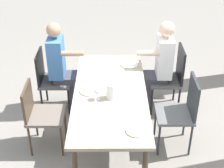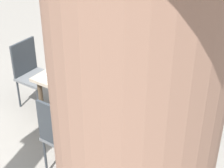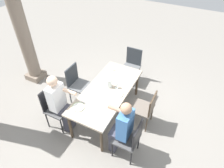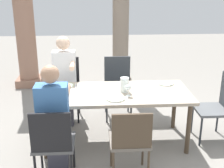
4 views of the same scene
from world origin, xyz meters
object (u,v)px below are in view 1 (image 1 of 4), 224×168
diner_man_white (61,66)px  plate_1 (89,91)px  chair_west_south (50,77)px  diner_woman_green (159,65)px  chair_mid_north (182,109)px  plate_2 (136,131)px  dining_table (110,97)px  chair_west_north (171,75)px  plate_0 (129,64)px  water_pitcher (111,92)px  wine_glass_1 (97,91)px  chair_mid_south (40,112)px

diner_man_white → plate_1: size_ratio=5.57×
chair_west_south → diner_woman_green: 1.55m
chair_mid_north → plate_2: chair_mid_north is taller
dining_table → diner_woman_green: (-0.72, 0.68, 0.05)m
chair_mid_north → plate_1: chair_mid_north is taller
chair_mid_north → plate_1: (-0.12, -1.11, 0.19)m
chair_west_north → plate_0: bearing=-86.1°
chair_west_north → diner_man_white: size_ratio=0.73×
chair_mid_north → diner_man_white: 1.74m
plate_0 → chair_mid_north: bearing=37.3°
diner_woman_green → plate_2: bearing=-15.9°
dining_table → chair_mid_north: bearing=83.4°
plate_0 → dining_table: bearing=-20.8°
chair_mid_north → plate_2: bearing=-43.2°
chair_west_south → plate_1: (0.71, 0.61, 0.22)m
water_pitcher → chair_west_south: bearing=-134.4°
chair_mid_north → water_pitcher: bearing=-88.6°
plate_1 → wine_glass_1: (0.17, 0.10, 0.10)m
wine_glass_1 → water_pitcher: bearing=100.8°
chair_mid_north → diner_man_white: (-0.82, -1.53, 0.15)m
plate_0 → plate_2: same height
diner_woman_green → wine_glass_1: 1.21m
chair_west_north → diner_woman_green: (0.00, -0.18, 0.17)m
chair_mid_south → plate_1: chair_mid_south is taller
diner_woman_green → diner_man_white: bearing=-90.0°
wine_glass_1 → plate_0: bearing=153.9°
chair_west_south → chair_mid_north: 1.90m
dining_table → chair_west_north: 1.13m
chair_mid_south → diner_man_white: bearing=167.8°
plate_0 → plate_2: 1.41m
plate_2 → wine_glass_1: bearing=-144.4°
dining_table → plate_0: (-0.68, 0.26, 0.08)m
chair_west_south → plate_2: bearing=37.6°
water_pitcher → chair_mid_north: bearing=91.4°
diner_woman_green → dining_table: bearing=-43.2°
dining_table → chair_west_south: chair_west_south is taller
plate_2 → chair_west_south: bearing=-142.4°
chair_mid_north → water_pitcher: chair_mid_north is taller
chair_mid_south → diner_woman_green: diner_woman_green is taller
chair_mid_south → diner_woman_green: 1.75m
dining_table → chair_west_south: bearing=-130.3°
chair_mid_south → plate_0: bearing=125.2°
chair_mid_south → diner_woman_green: bearing=118.3°
dining_table → wine_glass_1: bearing=-44.6°
diner_woman_green → chair_mid_north: bearing=12.3°
diner_woman_green → plate_1: 1.16m
chair_west_south → plate_1: 0.96m
diner_man_white → chair_mid_north: bearing=61.8°
chair_mid_north → chair_mid_south: 1.71m
chair_mid_north → water_pitcher: (0.02, -0.85, 0.27)m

